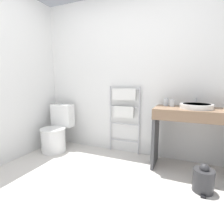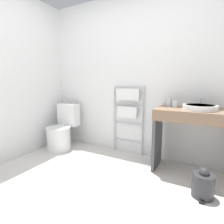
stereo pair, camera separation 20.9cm
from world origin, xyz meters
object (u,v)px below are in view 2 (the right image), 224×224
Objects in this scene: towel_radiator at (128,107)px; cup_near_wall at (169,103)px; toilet at (62,131)px; trash_bin at (203,184)px; sink_basin at (200,107)px; cup_near_edge at (175,104)px.

towel_radiator is 10.50× the size of cup_near_wall.
toilet is 2.51× the size of trash_bin.
toilet is at bearing -176.95° from sink_basin.
toilet is 8.05× the size of cup_near_edge.
cup_near_edge is at bearing -29.70° from cup_near_wall.
towel_radiator is at bearing 149.36° from trash_bin.
sink_basin is 0.86m from trash_bin.
toilet is at bearing -171.43° from cup_near_wall.
cup_near_edge is (-0.30, 0.10, 0.02)m from sink_basin.
cup_near_edge is at bearing 6.75° from toilet.
trash_bin is at bearing -30.64° from towel_radiator.
cup_near_wall reaches higher than toilet.
sink_basin reaches higher than toilet.
trash_bin is at bearing -51.10° from cup_near_wall.
toilet is 1.94m from cup_near_edge.
cup_near_wall is 0.10m from cup_near_edge.
cup_near_wall reaches higher than trash_bin.
towel_radiator reaches higher than cup_near_edge.
towel_radiator reaches higher than sink_basin.
towel_radiator is 3.51× the size of trash_bin.
towel_radiator is at bearing 170.61° from cup_near_edge.
cup_near_wall is 1.08m from trash_bin.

